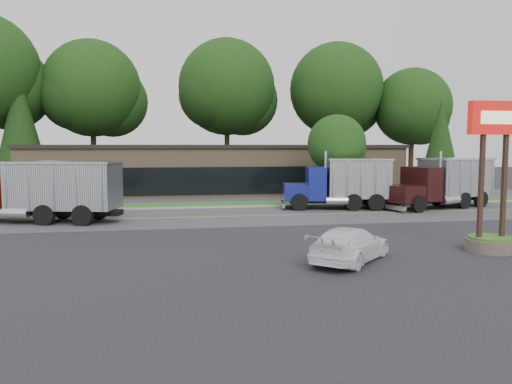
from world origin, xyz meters
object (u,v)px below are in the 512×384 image
dump_truck_maroon (444,181)px  rally_car (350,244)px  dump_truck_blue (343,182)px  dump_truck_red (40,190)px  bilo_sign (492,201)px

dump_truck_maroon → rally_car: 18.55m
dump_truck_blue → dump_truck_red: bearing=19.0°
dump_truck_red → dump_truck_maroon: size_ratio=1.18×
bilo_sign → dump_truck_red: 22.57m
bilo_sign → dump_truck_maroon: size_ratio=0.69×
bilo_sign → dump_truck_blue: bearing=95.1°
dump_truck_red → dump_truck_blue: (18.41, 2.89, -0.01)m
dump_truck_red → dump_truck_maroon: 25.53m
dump_truck_red → dump_truck_blue: bearing=-157.9°
dump_truck_blue → rally_car: size_ratio=1.68×
dump_truck_red → rally_car: dump_truck_red is taller
dump_truck_blue → dump_truck_maroon: 7.04m
dump_truck_blue → dump_truck_maroon: size_ratio=0.85×
dump_truck_maroon → rally_car: dump_truck_maroon is taller
dump_truck_blue → bilo_sign: bearing=105.2°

